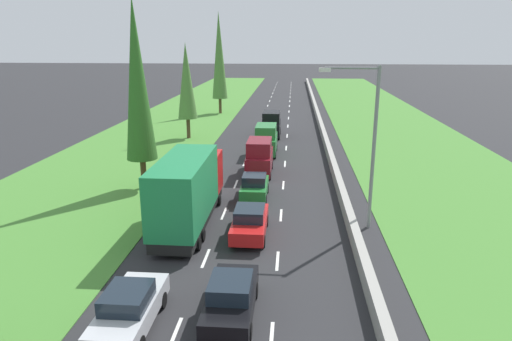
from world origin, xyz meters
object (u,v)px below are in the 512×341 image
(black_van_centre_lane, at_px, (271,124))
(silver_hatchback_centre_lane, at_px, (272,120))
(red_sedan_centre_lane, at_px, (250,222))
(maroon_van_centre_lane, at_px, (260,157))
(silver_sedan_left_lane_second, at_px, (129,309))
(poplar_tree_second, at_px, (137,81))
(poplar_tree_third, at_px, (187,81))
(green_van_centre_lane, at_px, (266,140))
(poplar_tree_fourth, at_px, (219,56))
(black_sedan_centre_lane, at_px, (231,298))
(green_box_truck_left_lane, at_px, (188,189))
(street_light_mast, at_px, (368,137))
(green_hatchback_centre_lane, at_px, (255,187))

(black_van_centre_lane, distance_m, silver_hatchback_centre_lane, 5.85)
(red_sedan_centre_lane, distance_m, maroon_van_centre_lane, 11.85)
(red_sedan_centre_lane, bearing_deg, silver_sedan_left_lane_second, -112.69)
(poplar_tree_second, xyz_separation_m, poplar_tree_third, (-0.68, 17.40, -1.53))
(poplar_tree_second, bearing_deg, red_sedan_centre_lane, -42.51)
(green_van_centre_lane, relative_size, poplar_tree_second, 0.37)
(poplar_tree_fourth, bearing_deg, red_sedan_centre_lane, -78.98)
(black_sedan_centre_lane, xyz_separation_m, green_box_truck_left_lane, (-3.55, 8.69, 1.37))
(maroon_van_centre_lane, xyz_separation_m, silver_hatchback_centre_lane, (-0.01, 20.35, -0.56))
(silver_sedan_left_lane_second, xyz_separation_m, street_light_mast, (9.87, 10.34, 4.42))
(black_sedan_centre_lane, bearing_deg, red_sedan_centre_lane, 89.94)
(silver_hatchback_centre_lane, height_order, poplar_tree_second, poplar_tree_second)
(maroon_van_centre_lane, bearing_deg, green_box_truck_left_lane, -106.63)
(black_sedan_centre_lane, relative_size, green_box_truck_left_lane, 0.48)
(green_van_centre_lane, xyz_separation_m, poplar_tree_second, (-8.10, -10.69, 6.20))
(silver_sedan_left_lane_second, xyz_separation_m, black_van_centre_lane, (3.49, 35.01, 0.59))
(red_sedan_centre_lane, height_order, poplar_tree_third, poplar_tree_third)
(poplar_tree_fourth, bearing_deg, street_light_mast, -70.41)
(black_van_centre_lane, relative_size, silver_hatchback_centre_lane, 1.26)
(black_sedan_centre_lane, bearing_deg, silver_sedan_left_lane_second, -163.95)
(silver_sedan_left_lane_second, relative_size, silver_hatchback_centre_lane, 1.15)
(maroon_van_centre_lane, relative_size, poplar_tree_second, 0.37)
(black_sedan_centre_lane, bearing_deg, poplar_tree_fourth, 99.38)
(black_sedan_centre_lane, distance_m, red_sedan_centre_lane, 7.61)
(poplar_tree_third, height_order, poplar_tree_fourth, poplar_tree_fourth)
(maroon_van_centre_lane, xyz_separation_m, poplar_tree_second, (-7.97, -4.21, 6.20))
(green_box_truck_left_lane, distance_m, street_light_mast, 10.29)
(red_sedan_centre_lane, distance_m, black_van_centre_lane, 26.37)
(poplar_tree_fourth, relative_size, street_light_mast, 1.57)
(red_sedan_centre_lane, height_order, black_van_centre_lane, black_van_centre_lane)
(green_hatchback_centre_lane, bearing_deg, maroon_van_centre_lane, 90.93)
(red_sedan_centre_lane, relative_size, poplar_tree_fourth, 0.32)
(black_sedan_centre_lane, relative_size, green_hatchback_centre_lane, 1.15)
(silver_sedan_left_lane_second, height_order, maroon_van_centre_lane, maroon_van_centre_lane)
(silver_sedan_left_lane_second, relative_size, maroon_van_centre_lane, 0.92)
(red_sedan_centre_lane, bearing_deg, poplar_tree_second, 137.49)
(green_box_truck_left_lane, distance_m, poplar_tree_fourth, 42.14)
(green_hatchback_centre_lane, relative_size, silver_sedan_left_lane_second, 0.87)
(red_sedan_centre_lane, distance_m, green_box_truck_left_lane, 3.96)
(poplar_tree_third, bearing_deg, green_box_truck_left_lane, -77.19)
(green_van_centre_lane, bearing_deg, green_box_truck_left_lane, -100.98)
(green_box_truck_left_lane, distance_m, black_van_centre_lane, 25.52)
(green_hatchback_centre_lane, height_order, poplar_tree_fourth, poplar_tree_fourth)
(green_van_centre_lane, distance_m, poplar_tree_fourth, 26.41)
(red_sedan_centre_lane, distance_m, silver_hatchback_centre_lane, 32.18)
(street_light_mast, bearing_deg, poplar_tree_fourth, 109.59)
(black_sedan_centre_lane, bearing_deg, black_van_centre_lane, 90.19)
(black_van_centre_lane, height_order, poplar_tree_fourth, poplar_tree_fourth)
(green_van_centre_lane, xyz_separation_m, silver_hatchback_centre_lane, (-0.15, 13.87, -0.56))
(poplar_tree_fourth, bearing_deg, black_sedan_centre_lane, -80.62)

